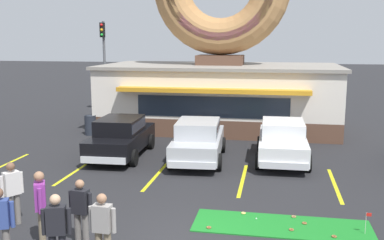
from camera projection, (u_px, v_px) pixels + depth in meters
donut_shop_building at (220, 57)px, 23.51m from camera, size 12.30×6.75×10.96m
putting_mat at (282, 226)px, 11.39m from camera, size 4.48×1.47×0.03m
mini_donut_near_left at (294, 217)px, 11.91m from camera, size 0.13×0.13×0.04m
mini_donut_near_right at (334, 236)px, 10.71m from camera, size 0.13×0.13×0.04m
mini_donut_mid_left at (243, 213)px, 12.15m from camera, size 0.13×0.13×0.04m
mini_donut_mid_centre at (291, 230)px, 11.10m from camera, size 0.13×0.13×0.04m
mini_donut_mid_right at (304, 223)px, 11.49m from camera, size 0.13×0.13×0.04m
mini_donut_far_left at (209, 227)px, 11.22m from camera, size 0.13×0.13×0.04m
golf_ball at (256, 219)px, 11.76m from camera, size 0.04×0.04×0.04m
putting_flag_pin at (368, 218)px, 10.82m from camera, size 0.13×0.01×0.55m
car_silver at (198, 139)px, 17.46m from camera, size 2.19×4.66×1.60m
car_white at (283, 139)px, 17.37m from camera, size 2.03×4.59×1.60m
car_black at (121, 135)px, 18.07m from camera, size 2.11×4.62×1.60m
pedestrian_blue_sweater_man at (0, 223)px, 9.30m from camera, size 0.56×0.36×1.69m
pedestrian_hooded_kid at (103, 227)px, 9.25m from camera, size 0.60×0.26×1.60m
pedestrian_leather_jacket_man at (12, 191)px, 11.35m from camera, size 0.41×0.51×1.65m
pedestrian_clipboard_woman at (41, 204)px, 10.22m from camera, size 0.39×0.54×1.76m
pedestrian_beanie_man at (57, 229)px, 9.06m from camera, size 0.58×0.33×1.65m
pedestrian_crossing_woman at (81, 209)px, 10.26m from camera, size 0.59×0.29×1.56m
trash_bin at (90, 125)px, 22.25m from camera, size 0.57×0.57×0.97m
traffic_light_pole at (104, 55)px, 28.26m from camera, size 0.28×0.47×5.80m
parking_stripe_far_left at (2, 166)px, 16.81m from camera, size 0.12×3.60×0.01m
parking_stripe_left at (77, 170)px, 16.27m from camera, size 0.12×3.60×0.01m
parking_stripe_mid_left at (157, 175)px, 15.72m from camera, size 0.12×3.60×0.01m
parking_stripe_centre at (243, 180)px, 15.18m from camera, size 0.12×3.60×0.01m
parking_stripe_mid_right at (335, 185)px, 14.64m from camera, size 0.12×3.60×0.01m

